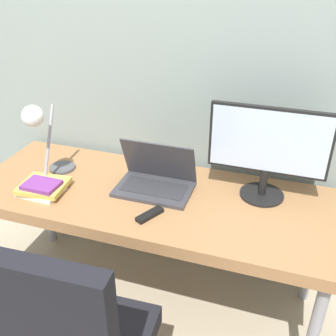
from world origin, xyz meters
name	(u,v)px	position (x,y,z in m)	size (l,w,h in m)	color
wall_back	(174,53)	(0.00, 0.73, 1.30)	(8.00, 0.05, 2.60)	gray
desk	(149,204)	(0.00, 0.33, 0.65)	(1.77, 0.67, 0.71)	#996B42
laptop	(156,180)	(0.02, 0.39, 0.76)	(0.37, 0.24, 0.24)	#38383D
monitor	(268,148)	(0.52, 0.49, 0.97)	(0.54, 0.21, 0.45)	black
desk_lamp	(41,130)	(-0.53, 0.29, 1.00)	(0.14, 0.28, 0.42)	#4C4C51
book_stack	(42,187)	(-0.49, 0.18, 0.74)	(0.23, 0.21, 0.07)	silver
tv_remote	(150,215)	(0.07, 0.16, 0.72)	(0.10, 0.14, 0.02)	black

